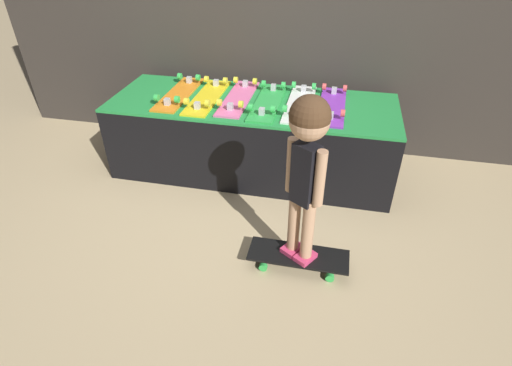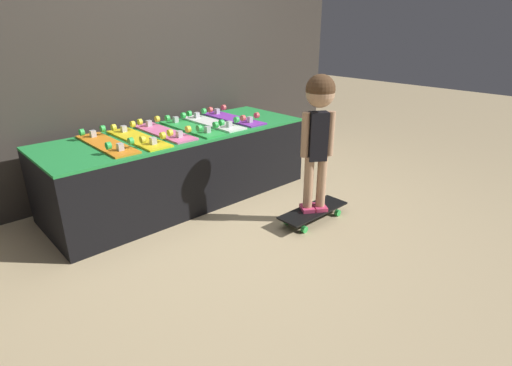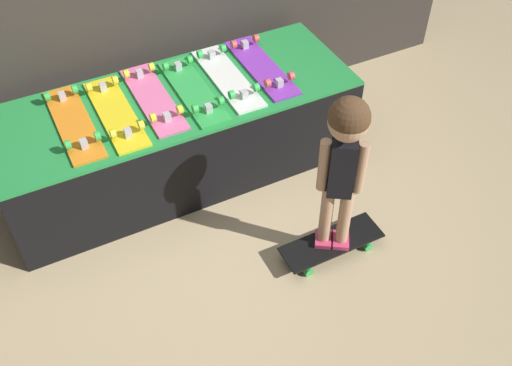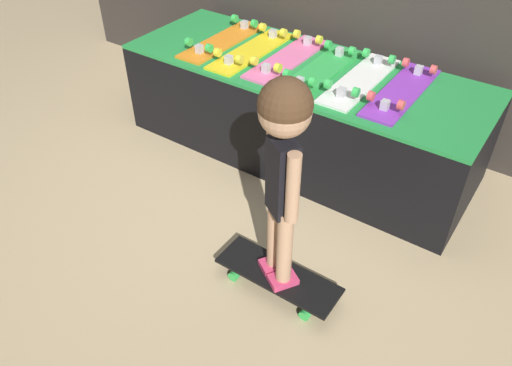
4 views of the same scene
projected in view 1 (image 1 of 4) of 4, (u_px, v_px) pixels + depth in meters
ground_plane at (240, 198)px, 3.11m from camera, size 16.00×16.00×0.00m
back_wall at (267, 5)px, 3.24m from camera, size 4.90×0.10×2.43m
display_rack at (253, 136)px, 3.30m from camera, size 2.25×0.81×0.61m
skateboard_orange_on_rack at (179, 93)px, 3.23m from camera, size 0.19×0.73×0.09m
skateboard_yellow_on_rack at (207, 96)px, 3.17m from camera, size 0.19×0.73×0.09m
skateboard_pink_on_rack at (238, 97)px, 3.16m from camera, size 0.19×0.73×0.09m
skateboard_green_on_rack at (268, 101)px, 3.09m from camera, size 0.19×0.73×0.09m
skateboard_white_on_rack at (300, 103)px, 3.07m from camera, size 0.19×0.73×0.09m
skateboard_purple_on_rack at (332, 105)px, 3.03m from camera, size 0.19×0.73×0.09m
skateboard_on_floor at (298, 256)px, 2.48m from camera, size 0.62×0.21×0.09m
child at (307, 153)px, 2.06m from camera, size 0.24×0.22×1.04m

